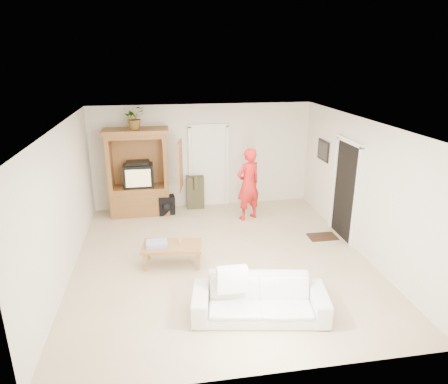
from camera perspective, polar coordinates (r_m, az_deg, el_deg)
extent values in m
plane|color=tan|center=(7.80, -0.35, -9.51)|extent=(6.00, 6.00, 0.00)
plane|color=white|center=(6.94, -0.40, 9.71)|extent=(6.00, 6.00, 0.00)
plane|color=silver|center=(10.12, -3.06, 5.12)|extent=(5.50, 0.00, 5.50)
plane|color=silver|center=(4.60, 5.66, -12.80)|extent=(5.50, 0.00, 5.50)
plane|color=silver|center=(7.38, -21.97, -1.58)|extent=(0.00, 6.00, 6.00)
plane|color=silver|center=(8.14, 19.11, 0.62)|extent=(0.00, 6.00, 6.00)
cube|color=brown|center=(10.02, -11.86, -1.10)|extent=(1.40, 0.60, 0.70)
cube|color=brown|center=(9.80, -16.04, 3.93)|extent=(0.10, 0.60, 1.20)
cube|color=brown|center=(9.73, -8.40, 4.37)|extent=(0.10, 0.60, 1.20)
cube|color=brown|center=(10.00, -12.18, 4.55)|extent=(1.40, 0.06, 1.20)
cube|color=brown|center=(9.60, -12.51, 7.91)|extent=(1.40, 0.60, 0.10)
cube|color=brown|center=(9.58, -12.55, 8.50)|extent=(1.52, 0.68, 0.10)
cube|color=brown|center=(9.28, -6.29, 3.75)|extent=(0.16, 0.67, 1.15)
cube|color=black|center=(9.85, -12.10, 2.38)|extent=(0.70, 0.52, 0.55)
cube|color=tan|center=(9.59, -12.16, 1.92)|extent=(0.58, 0.02, 0.42)
cube|color=black|center=(9.74, -12.23, 4.10)|extent=(0.55, 0.35, 0.08)
cube|color=#A26D37|center=(9.72, -11.95, -1.11)|extent=(1.19, 0.03, 0.25)
cube|color=white|center=(10.18, -2.17, 3.59)|extent=(0.85, 0.05, 2.04)
cube|color=black|center=(8.72, 16.96, 0.09)|extent=(0.05, 0.90, 2.04)
cube|color=black|center=(9.70, 14.01, 5.79)|extent=(0.03, 0.60, 0.48)
cube|color=#382316|center=(8.91, 13.87, -6.21)|extent=(0.60, 0.40, 0.02)
imported|color=#4C7238|center=(9.51, -12.69, 10.32)|extent=(0.62, 0.62, 0.52)
imported|color=red|center=(9.33, 3.49, 1.12)|extent=(0.74, 0.64, 1.72)
imported|color=silver|center=(6.15, 5.11, -14.96)|extent=(2.09, 1.10, 0.58)
cube|color=#A26D37|center=(7.50, -7.43, -7.68)|extent=(1.15, 0.72, 0.06)
cube|color=#A26D37|center=(7.45, -11.19, -9.84)|extent=(0.07, 0.07, 0.35)
cube|color=#A26D37|center=(7.85, -10.71, -8.25)|extent=(0.07, 0.07, 0.35)
cube|color=#A26D37|center=(7.36, -3.78, -9.86)|extent=(0.07, 0.07, 0.35)
cube|color=#A26D37|center=(7.76, -3.71, -8.24)|extent=(0.07, 0.07, 0.35)
cube|color=#D446A4|center=(7.47, -9.59, -7.31)|extent=(0.38, 0.28, 0.08)
cylinder|color=tan|center=(7.51, -6.33, -6.90)|extent=(0.08, 0.08, 0.10)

